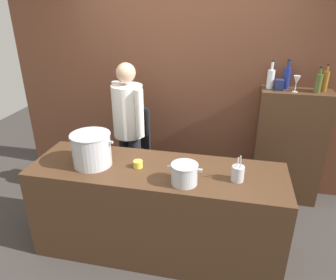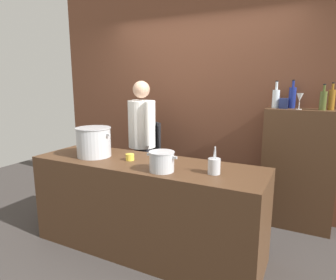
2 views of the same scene
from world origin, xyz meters
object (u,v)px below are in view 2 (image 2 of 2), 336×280
at_px(stockpot_small, 162,161).
at_px(wine_bottle_olive, 323,100).
at_px(butter_jar, 130,157).
at_px(stockpot_large, 94,142).
at_px(spice_tin_navy, 284,103).
at_px(wine_bottle_clear, 276,98).
at_px(wine_bottle_cobalt, 292,97).
at_px(wine_bottle_amber, 332,99).
at_px(utensil_crock, 214,166).
at_px(chef, 142,137).
at_px(wine_glass_wide, 300,98).

bearing_deg(stockpot_small, wine_bottle_olive, 48.58).
bearing_deg(butter_jar, wine_bottle_olive, 35.66).
bearing_deg(stockpot_large, spice_tin_navy, 36.59).
bearing_deg(wine_bottle_clear, spice_tin_navy, -28.40).
distance_m(wine_bottle_olive, spice_tin_navy, 0.39).
bearing_deg(wine_bottle_cobalt, stockpot_large, -142.92).
bearing_deg(wine_bottle_amber, utensil_crock, -123.53).
height_order(chef, wine_glass_wide, chef).
xyz_separation_m(chef, wine_bottle_cobalt, (1.67, 0.48, 0.51)).
bearing_deg(wine_bottle_olive, wine_bottle_amber, 40.13).
relative_size(chef, wine_bottle_clear, 5.47).
height_order(butter_jar, wine_glass_wide, wine_glass_wide).
bearing_deg(spice_tin_navy, wine_glass_wide, -17.88).
height_order(wine_bottle_amber, spice_tin_navy, wine_bottle_amber).
bearing_deg(stockpot_small, utensil_crock, 17.83).
relative_size(stockpot_large, wine_glass_wide, 2.38).
distance_m(chef, stockpot_large, 0.84).
xyz_separation_m(stockpot_small, wine_glass_wide, (0.96, 1.31, 0.49)).
height_order(stockpot_small, butter_jar, stockpot_small).
bearing_deg(wine_bottle_amber, stockpot_small, -131.88).
bearing_deg(wine_bottle_clear, chef, -163.52).
xyz_separation_m(wine_bottle_cobalt, wine_glass_wide, (0.08, -0.13, -0.00)).
distance_m(chef, wine_bottle_amber, 2.16).
relative_size(utensil_crock, butter_jar, 2.83).
xyz_separation_m(wine_bottle_amber, spice_tin_navy, (-0.46, -0.04, -0.06)).
bearing_deg(wine_bottle_cobalt, wine_glass_wide, -57.77).
relative_size(wine_bottle_clear, spice_tin_navy, 2.69).
xyz_separation_m(chef, spice_tin_navy, (1.59, 0.40, 0.45)).
xyz_separation_m(stockpot_small, butter_jar, (-0.44, 0.17, -0.06)).
relative_size(chef, wine_bottle_amber, 5.82).
relative_size(chef, spice_tin_navy, 14.72).
distance_m(stockpot_large, wine_bottle_cobalt, 2.21).
xyz_separation_m(utensil_crock, spice_tin_navy, (0.38, 1.23, 0.45)).
xyz_separation_m(wine_glass_wide, spice_tin_navy, (-0.16, 0.05, -0.06)).
relative_size(chef, stockpot_small, 5.87).
bearing_deg(wine_bottle_cobalt, utensil_crock, -109.26).
relative_size(wine_bottle_cobalt, wine_bottle_clear, 1.03).
bearing_deg(stockpot_small, chef, 129.33).
distance_m(stockpot_small, wine_bottle_amber, 1.95).
distance_m(wine_bottle_amber, wine_bottle_clear, 0.55).
distance_m(wine_bottle_cobalt, wine_glass_wide, 0.16).
relative_size(wine_bottle_amber, wine_bottle_olive, 1.05).
bearing_deg(butter_jar, utensil_crock, -2.59).
height_order(butter_jar, spice_tin_navy, spice_tin_navy).
distance_m(stockpot_large, wine_bottle_olive, 2.40).
xyz_separation_m(utensil_crock, wine_bottle_olive, (0.76, 1.21, 0.49)).
height_order(utensil_crock, butter_jar, utensil_crock).
relative_size(butter_jar, wine_glass_wide, 0.48).
distance_m(stockpot_small, wine_bottle_olive, 1.85).
distance_m(stockpot_large, wine_bottle_clear, 2.06).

